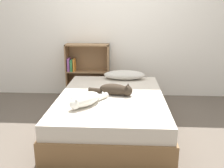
% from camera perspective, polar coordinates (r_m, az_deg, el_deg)
% --- Properties ---
extents(ground_plane, '(8.00, 8.00, 0.00)m').
position_cam_1_polar(ground_plane, '(3.26, -0.14, -9.61)').
color(ground_plane, brown).
extents(wall_back, '(8.00, 0.06, 2.50)m').
position_cam_1_polar(wall_back, '(4.26, 0.89, 13.90)').
color(wall_back, white).
rests_on(wall_back, ground_plane).
extents(bed, '(1.32, 1.89, 0.43)m').
position_cam_1_polar(bed, '(3.18, -0.14, -6.20)').
color(bed, brown).
rests_on(bed, ground_plane).
extents(pillow, '(0.63, 0.30, 0.13)m').
position_cam_1_polar(pillow, '(3.81, 2.88, 2.10)').
color(pillow, beige).
rests_on(pillow, bed).
extents(cat_light, '(0.42, 0.52, 0.15)m').
position_cam_1_polar(cat_light, '(2.74, -6.09, -3.59)').
color(cat_light, white).
rests_on(cat_light, bed).
extents(cat_dark, '(0.56, 0.26, 0.15)m').
position_cam_1_polar(cat_dark, '(3.09, 0.91, -1.29)').
color(cat_dark, '#33281E').
rests_on(cat_dark, bed).
extents(bookshelf, '(0.72, 0.26, 0.91)m').
position_cam_1_polar(bookshelf, '(4.28, -5.77, 3.20)').
color(bookshelf, '#8E6B47').
rests_on(bookshelf, ground_plane).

